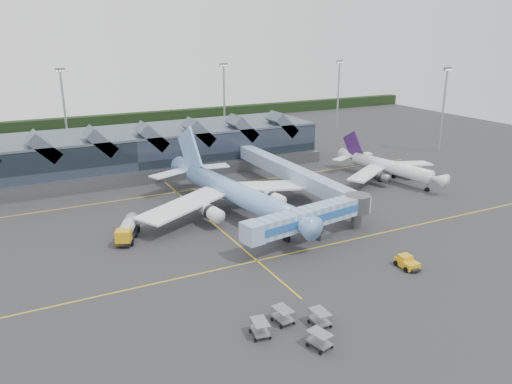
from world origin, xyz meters
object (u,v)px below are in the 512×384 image
jet_bridge (318,216)px  fuel_truck (128,228)px  regional_jet (387,166)px  main_airliner (232,191)px  pushback_tug (407,262)px

jet_bridge → fuel_truck: size_ratio=2.83×
regional_jet → fuel_truck: (-58.53, -6.84, -1.38)m
main_airliner → jet_bridge: size_ratio=1.73×
main_airliner → fuel_truck: (-19.50, -3.17, -2.36)m
regional_jet → pushback_tug: size_ratio=7.31×
main_airliner → jet_bridge: bearing=-76.4°
regional_jet → main_airliner: bearing=175.5°
regional_jet → jet_bridge: size_ratio=1.14×
regional_jet → jet_bridge: regional_jet is taller
regional_jet → fuel_truck: regional_jet is taller
main_airliner → regional_jet: bearing=-2.6°
fuel_truck → main_airliner: bearing=33.5°
jet_bridge → pushback_tug: jet_bridge is taller
pushback_tug → jet_bridge: bearing=116.7°
regional_jet → jet_bridge: 38.43m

